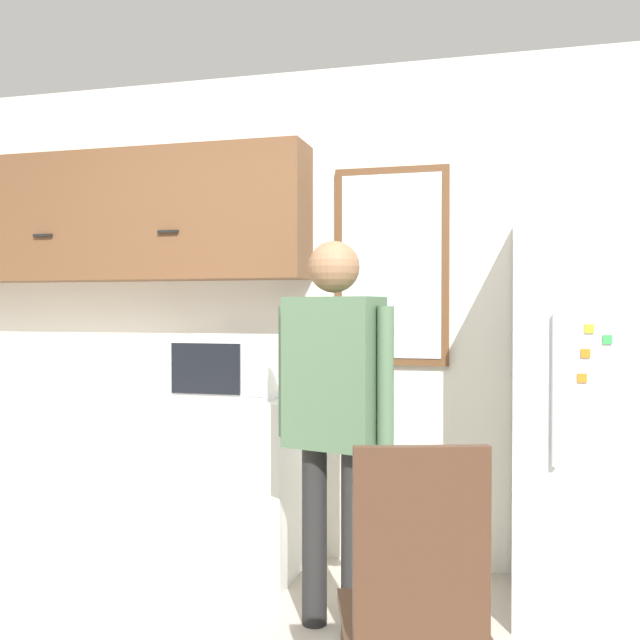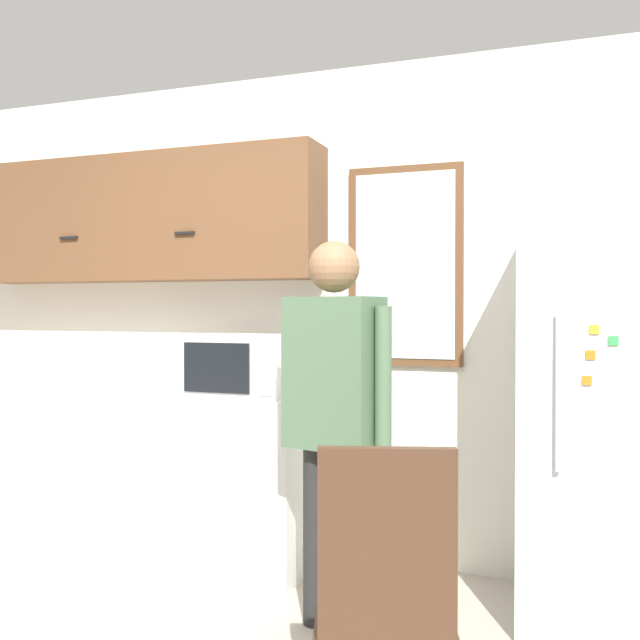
{
  "view_description": "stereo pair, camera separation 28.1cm",
  "coord_description": "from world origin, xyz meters",
  "px_view_note": "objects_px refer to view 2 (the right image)",
  "views": [
    {
      "loc": [
        1.07,
        -1.9,
        1.39
      ],
      "look_at": [
        0.29,
        1.05,
        1.34
      ],
      "focal_mm": 40.0,
      "sensor_mm": 36.0,
      "label": 1
    },
    {
      "loc": [
        1.34,
        -1.82,
        1.39
      ],
      "look_at": [
        0.29,
        1.05,
        1.34
      ],
      "focal_mm": 40.0,
      "sensor_mm": 36.0,
      "label": 2
    }
  ],
  "objects_px": {
    "microwave": "(241,365)",
    "person": "(334,394)",
    "refrigerator": "(610,418)",
    "chair": "(385,600)"
  },
  "relations": [
    {
      "from": "microwave",
      "to": "person",
      "type": "bearing_deg",
      "value": -34.94
    },
    {
      "from": "person",
      "to": "microwave",
      "type": "bearing_deg",
      "value": 159.15
    },
    {
      "from": "microwave",
      "to": "refrigerator",
      "type": "bearing_deg",
      "value": 0.15
    },
    {
      "from": "person",
      "to": "refrigerator",
      "type": "xyz_separation_m",
      "value": [
        1.12,
        0.48,
        -0.11
      ]
    },
    {
      "from": "refrigerator",
      "to": "microwave",
      "type": "bearing_deg",
      "value": -179.85
    },
    {
      "from": "person",
      "to": "chair",
      "type": "height_order",
      "value": "person"
    },
    {
      "from": "microwave",
      "to": "chair",
      "type": "bearing_deg",
      "value": -49.84
    },
    {
      "from": "chair",
      "to": "person",
      "type": "bearing_deg",
      "value": -79.84
    },
    {
      "from": "person",
      "to": "chair",
      "type": "distance_m",
      "value": 1.1
    },
    {
      "from": "refrigerator",
      "to": "chair",
      "type": "bearing_deg",
      "value": -115.64
    }
  ]
}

